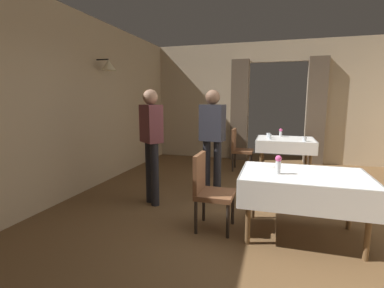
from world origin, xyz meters
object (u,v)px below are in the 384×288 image
(chair_far_left, at_px, (239,147))
(glass_far_c, at_px, (305,139))
(dining_table_far, at_px, (285,143))
(flower_vase_mid, at_px, (278,164))
(glass_far_d, at_px, (268,135))
(flower_vase_far, at_px, (281,132))
(person_waiter_by_doorway, at_px, (212,136))
(glass_far_b, at_px, (270,137))
(dining_table_mid, at_px, (304,182))
(plate_mid_b, at_px, (270,166))
(person_diner_standing_aside, at_px, (151,137))
(chair_mid_left, at_px, (209,188))

(chair_far_left, distance_m, glass_far_c, 1.39)
(dining_table_far, height_order, flower_vase_mid, flower_vase_mid)
(glass_far_d, bearing_deg, flower_vase_far, 45.00)
(person_waiter_by_doorway, bearing_deg, dining_table_far, 61.54)
(flower_vase_mid, relative_size, person_waiter_by_doorway, 0.12)
(glass_far_b, bearing_deg, dining_table_mid, -80.97)
(dining_table_mid, xyz_separation_m, person_waiter_by_doorway, (-1.25, 0.87, 0.38))
(glass_far_d, bearing_deg, plate_mid_b, -88.15)
(flower_vase_mid, bearing_deg, glass_far_b, 93.03)
(dining_table_mid, bearing_deg, plate_mid_b, 148.86)
(glass_far_b, bearing_deg, glass_far_d, 97.28)
(plate_mid_b, relative_size, glass_far_c, 2.10)
(chair_far_left, height_order, plate_mid_b, chair_far_left)
(glass_far_c, xyz_separation_m, person_diner_standing_aside, (-2.32, -2.15, 0.23))
(glass_far_c, height_order, glass_far_d, glass_far_d)
(dining_table_mid, height_order, person_waiter_by_doorway, person_waiter_by_doorway)
(chair_mid_left, height_order, plate_mid_b, chair_mid_left)
(dining_table_mid, height_order, chair_far_left, chair_far_left)
(dining_table_mid, height_order, person_diner_standing_aside, person_diner_standing_aside)
(glass_far_d, bearing_deg, flower_vase_mid, -86.58)
(dining_table_far, xyz_separation_m, person_waiter_by_doorway, (-1.14, -2.10, 0.37))
(glass_far_d, xyz_separation_m, person_diner_standing_aside, (-1.61, -2.56, 0.22))
(chair_mid_left, xyz_separation_m, person_diner_standing_aside, (-1.01, 0.56, 0.51))
(chair_far_left, distance_m, person_diner_standing_aside, 2.71)
(person_diner_standing_aside, bearing_deg, plate_mid_b, -7.85)
(dining_table_far, relative_size, flower_vase_far, 6.54)
(chair_far_left, relative_size, flower_vase_mid, 4.40)
(dining_table_far, distance_m, flower_vase_far, 0.38)
(chair_far_left, distance_m, plate_mid_b, 2.81)
(dining_table_mid, distance_m, dining_table_far, 2.97)
(chair_far_left, distance_m, flower_vase_mid, 3.17)
(dining_table_mid, bearing_deg, chair_mid_left, -174.77)
(dining_table_far, height_order, glass_far_d, glass_far_d)
(glass_far_c, bearing_deg, glass_far_d, 150.25)
(dining_table_far, bearing_deg, dining_table_mid, -87.78)
(chair_far_left, xyz_separation_m, glass_far_d, (0.62, 0.08, 0.29))
(flower_vase_far, bearing_deg, person_waiter_by_doorway, -113.36)
(glass_far_c, distance_m, glass_far_d, 0.81)
(dining_table_far, distance_m, chair_far_left, 0.99)
(chair_far_left, relative_size, person_diner_standing_aside, 0.54)
(chair_far_left, bearing_deg, glass_far_d, 7.52)
(glass_far_b, relative_size, person_diner_standing_aside, 0.07)
(flower_vase_mid, relative_size, glass_far_c, 2.24)
(flower_vase_mid, height_order, person_waiter_by_doorway, person_waiter_by_doorway)
(glass_far_c, relative_size, person_waiter_by_doorway, 0.05)
(glass_far_c, distance_m, person_waiter_by_doorway, 2.31)
(person_waiter_by_doorway, bearing_deg, chair_mid_left, -79.76)
(flower_vase_mid, bearing_deg, dining_table_mid, 19.28)
(dining_table_far, bearing_deg, glass_far_b, -144.55)
(dining_table_far, bearing_deg, person_waiter_by_doorway, -118.46)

